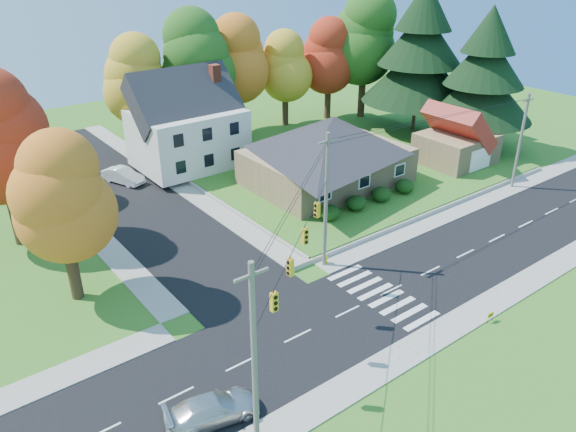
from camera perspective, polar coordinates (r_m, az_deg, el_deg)
name	(u,v)px	position (r m, az deg, el deg)	size (l,w,h in m)	color
ground	(391,290)	(38.64, 10.45, -7.43)	(120.00, 120.00, 0.00)	#3D7923
road_main	(391,290)	(38.64, 10.45, -7.41)	(90.00, 8.00, 0.02)	black
road_cross	(124,194)	(54.07, -16.31, 2.16)	(8.00, 44.00, 0.02)	black
sidewalk_north	(341,259)	(41.54, 5.43, -4.41)	(90.00, 2.00, 0.08)	#9C9A90
sidewalk_south	(452,326)	(36.16, 16.31, -10.72)	(90.00, 2.00, 0.08)	#9C9A90
lawn	(331,158)	(60.09, 4.37, 5.87)	(30.00, 30.00, 0.50)	#3D7923
ranch_house	(327,154)	(52.42, 3.97, 6.28)	(14.60, 10.60, 5.40)	tan
colonial_house	(187,125)	(57.23, -10.19, 9.06)	(10.40, 8.40, 9.60)	silver
garage	(457,140)	(59.95, 16.79, 7.39)	(7.30, 6.30, 4.60)	tan
hedge_row	(369,199)	(48.76, 8.22, 1.77)	(10.70, 1.70, 1.27)	#163A10
traffic_infrastructure	(381,215)	(36.77, 9.40, 0.09)	(38.10, 10.66, 10.00)	#666059
tree_lot_0	(138,80)	(60.75, -14.95, 13.24)	(6.72, 6.72, 12.51)	#3F2A19
tree_lot_1	(194,61)	(62.11, -9.49, 15.26)	(7.84, 7.84, 14.60)	#3F2A19
tree_lot_2	(238,59)	(66.05, -5.15, 15.57)	(7.28, 7.28, 13.56)	#3F2A19
tree_lot_3	(285,66)	(68.84, -0.29, 15.00)	(6.16, 6.16, 11.47)	#3F2A19
tree_lot_4	(329,56)	(71.68, 4.19, 15.92)	(6.72, 6.72, 12.51)	#3F2A19
tree_lot_5	(365,38)	(72.62, 7.83, 17.46)	(8.40, 8.40, 15.64)	#3F2A19
conifer_east_a	(420,54)	(68.16, 13.29, 15.71)	(12.80, 12.80, 16.96)	#3F2A19
conifer_east_b	(484,75)	(64.46, 19.30, 13.37)	(11.20, 11.20, 14.84)	#3F2A19
tree_west_0	(59,198)	(36.56, -22.27, 1.69)	(6.16, 6.16, 11.47)	#3F2A19
silver_sedan	(213,409)	(29.05, -7.65, -18.84)	(1.91, 4.69, 1.36)	silver
white_car	(123,176)	(56.34, -16.40, 3.95)	(1.54, 4.42, 1.46)	silver
fire_hydrant	(326,259)	(40.79, 3.86, -4.41)	(0.46, 0.35, 0.80)	yellow
yard_sign	(491,315)	(37.07, 19.89, -9.46)	(0.54, 0.05, 0.67)	black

